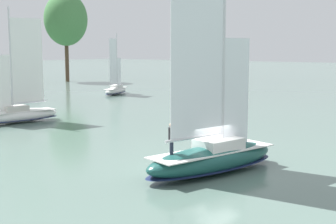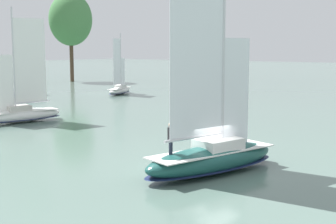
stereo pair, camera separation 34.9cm
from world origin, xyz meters
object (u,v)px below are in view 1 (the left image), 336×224
Objects in this scene: sailboat_moored_mid_channel at (19,113)px; tree_shore_center at (66,19)px; sailboat_main at (213,155)px; sailboat_moored_near_marina at (116,89)px; sailboat_moored_outer_mooring at (19,92)px.

tree_shore_center is at bearing 43.65° from sailboat_moored_mid_channel.
sailboat_moored_near_marina is (29.08, 33.78, -0.23)m from sailboat_main.
sailboat_main reaches higher than sailboat_moored_mid_channel.
tree_shore_center reaches higher than sailboat_moored_outer_mooring.
sailboat_moored_near_marina is 0.89× the size of sailboat_moored_outer_mooring.
sailboat_main is 45.89m from sailboat_moored_outer_mooring.
sailboat_moored_mid_channel reaches higher than sailboat_moored_outer_mooring.
sailboat_moored_mid_channel reaches higher than sailboat_moored_near_marina.
tree_shore_center is at bearing 54.32° from sailboat_main.
sailboat_moored_mid_channel is at bearing -156.34° from sailboat_moored_near_marina.
sailboat_main is 1.18× the size of sailboat_moored_mid_channel.
sailboat_main is 1.23× the size of sailboat_moored_outer_mooring.
tree_shore_center is 1.45× the size of sailboat_main.
sailboat_main is at bearing -100.94° from sailboat_moored_mid_channel.
sailboat_moored_mid_channel is 1.04× the size of sailboat_moored_outer_mooring.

